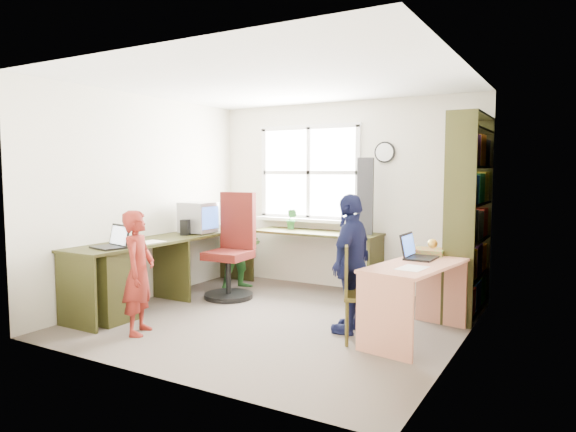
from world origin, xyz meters
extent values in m
cube|color=#4F463E|center=(0.00, 0.00, -0.01)|extent=(3.60, 3.40, 0.02)
cube|color=white|center=(0.00, 0.00, 2.41)|extent=(3.60, 3.40, 0.02)
cube|color=silver|center=(0.00, 1.71, 1.20)|extent=(3.60, 0.02, 2.40)
cube|color=silver|center=(0.00, -1.71, 1.20)|extent=(3.60, 0.02, 2.40)
cube|color=silver|center=(-1.81, 0.00, 1.20)|extent=(0.02, 3.40, 2.40)
cube|color=silver|center=(1.81, 0.00, 1.20)|extent=(0.02, 3.40, 2.40)
cube|color=white|center=(-0.50, 1.69, 1.50)|extent=(1.40, 0.01, 1.20)
cube|color=white|center=(-0.50, 1.68, 1.50)|extent=(1.48, 0.04, 1.28)
cube|color=#A07845|center=(1.79, -1.05, 1.00)|extent=(0.02, 0.82, 2.00)
sphere|color=gold|center=(1.75, -0.72, 1.00)|extent=(0.07, 0.07, 0.07)
cylinder|color=black|center=(0.55, 1.68, 1.75)|extent=(0.26, 0.03, 0.26)
cylinder|color=white|center=(0.55, 1.66, 1.75)|extent=(0.22, 0.01, 0.22)
cube|color=#333214|center=(-1.50, 0.10, 0.73)|extent=(0.60, 2.70, 0.03)
cube|color=#333214|center=(-0.25, 1.42, 0.73)|extent=(1.65, 0.56, 0.03)
cube|color=#333214|center=(-1.50, 0.10, 0.36)|extent=(0.56, 0.03, 0.72)
cube|color=#333214|center=(-1.50, -1.22, 0.36)|extent=(0.56, 0.03, 0.72)
cube|color=#333214|center=(-1.50, 1.42, 0.36)|extent=(0.56, 0.03, 0.72)
cube|color=#333214|center=(0.55, 1.42, 0.36)|extent=(0.03, 0.52, 0.72)
cube|color=#333214|center=(-1.50, -0.85, 0.36)|extent=(0.54, 0.45, 0.72)
cube|color=tan|center=(1.40, 0.11, 0.68)|extent=(0.74, 1.27, 0.03)
cube|color=tan|center=(1.31, -0.46, 0.33)|extent=(0.51, 0.11, 0.66)
cube|color=tan|center=(1.49, 0.69, 0.33)|extent=(0.51, 0.11, 0.66)
cube|color=#333214|center=(1.65, 0.68, 1.05)|extent=(0.30, 0.02, 2.10)
cube|color=#333214|center=(1.65, 1.68, 1.05)|extent=(0.30, 0.02, 2.10)
cube|color=#333214|center=(1.65, 1.18, 2.09)|extent=(0.30, 1.00, 0.02)
cube|color=#333214|center=(1.65, 1.18, 0.06)|extent=(0.30, 1.00, 0.02)
cube|color=#333214|center=(1.65, 1.18, 0.42)|extent=(0.30, 1.00, 0.02)
cube|color=#333214|center=(1.65, 1.18, 0.80)|extent=(0.30, 1.00, 0.02)
cube|color=#333214|center=(1.65, 1.18, 1.18)|extent=(0.30, 1.00, 0.02)
cube|color=#333214|center=(1.65, 1.18, 1.56)|extent=(0.30, 1.00, 0.02)
cube|color=#333214|center=(1.65, 1.18, 1.94)|extent=(0.30, 1.00, 0.02)
cube|color=#A92418|center=(1.65, 0.88, 0.21)|extent=(0.25, 0.28, 0.27)
cube|color=#184291|center=(1.65, 1.20, 0.21)|extent=(0.25, 0.30, 0.29)
cube|color=#1D7834|center=(1.65, 1.50, 0.22)|extent=(0.25, 0.26, 0.30)
cube|color=gold|center=(1.65, 0.88, 0.58)|extent=(0.25, 0.28, 0.30)
cube|color=#703078|center=(1.65, 1.20, 0.59)|extent=(0.25, 0.30, 0.32)
cube|color=orange|center=(1.65, 1.50, 0.57)|extent=(0.25, 0.26, 0.29)
cube|color=#242424|center=(1.65, 0.88, 0.97)|extent=(0.25, 0.28, 0.32)
cube|color=beige|center=(1.65, 1.20, 0.95)|extent=(0.25, 0.30, 0.29)
cube|color=#A92418|center=(1.65, 1.50, 0.96)|extent=(0.25, 0.26, 0.30)
cube|color=#184291|center=(1.65, 0.88, 1.33)|extent=(0.25, 0.28, 0.29)
cube|color=#1D7834|center=(1.65, 1.20, 1.34)|extent=(0.25, 0.30, 0.30)
cube|color=gold|center=(1.65, 1.50, 1.35)|extent=(0.25, 0.26, 0.32)
cube|color=#703078|center=(1.65, 0.88, 1.72)|extent=(0.25, 0.28, 0.30)
cube|color=orange|center=(1.65, 1.20, 1.73)|extent=(0.25, 0.30, 0.32)
cube|color=#242424|center=(1.65, 1.50, 1.71)|extent=(0.25, 0.26, 0.29)
cylinder|color=black|center=(-0.96, 0.49, 0.03)|extent=(0.62, 0.62, 0.05)
cylinder|color=black|center=(-0.96, 0.49, 0.27)|extent=(0.07, 0.07, 0.44)
cube|color=#53140F|center=(-0.96, 0.49, 0.52)|extent=(0.51, 0.51, 0.09)
cube|color=#53140F|center=(-0.98, 0.72, 0.92)|extent=(0.46, 0.12, 0.69)
cylinder|color=#453E17|center=(0.95, -0.38, 0.20)|extent=(0.04, 0.04, 0.40)
cylinder|color=#453E17|center=(1.24, -0.25, 0.20)|extent=(0.04, 0.04, 0.40)
cylinder|color=#453E17|center=(0.82, -0.08, 0.20)|extent=(0.04, 0.04, 0.40)
cylinder|color=#453E17|center=(1.11, 0.05, 0.20)|extent=(0.04, 0.04, 0.40)
cube|color=#453E17|center=(1.03, -0.17, 0.41)|extent=(0.50, 0.50, 0.04)
cube|color=#453E17|center=(0.87, -0.23, 0.65)|extent=(0.17, 0.34, 0.45)
cube|color=#9C9BA0|center=(-1.46, 0.55, 0.76)|extent=(0.29, 0.23, 0.02)
cube|color=#9C9BA0|center=(-1.46, 0.55, 0.95)|extent=(0.39, 0.35, 0.37)
cube|color=#3F72F2|center=(-1.26, 0.55, 0.95)|extent=(0.01, 0.31, 0.27)
cube|color=black|center=(-1.42, -0.88, 0.76)|extent=(0.38, 0.31, 0.02)
cube|color=black|center=(-1.39, -0.76, 0.87)|extent=(0.34, 0.13, 0.22)
cube|color=white|center=(-1.40, -0.77, 0.87)|extent=(0.30, 0.10, 0.18)
cube|color=black|center=(1.37, 0.39, 0.70)|extent=(0.26, 0.35, 0.02)
cube|color=black|center=(1.24, 0.40, 0.81)|extent=(0.07, 0.35, 0.23)
cube|color=#3F72F2|center=(1.25, 0.40, 0.81)|extent=(0.05, 0.31, 0.19)
cube|color=black|center=(-1.45, 0.30, 0.84)|extent=(0.12, 0.12, 0.19)
cube|color=black|center=(-1.47, 0.77, 0.84)|extent=(0.10, 0.10, 0.17)
cube|color=black|center=(0.38, 1.47, 1.22)|extent=(0.22, 0.21, 0.93)
cube|color=red|center=(1.37, 0.69, 0.72)|extent=(0.31, 0.31, 0.06)
cube|color=white|center=(-1.39, -0.37, 0.75)|extent=(0.25, 0.34, 0.00)
cube|color=white|center=(1.43, -0.11, 0.69)|extent=(0.24, 0.32, 0.00)
imported|color=#2F763B|center=(-0.65, 1.49, 0.89)|extent=(0.16, 0.14, 0.27)
imported|color=maroon|center=(-0.89, -1.00, 0.58)|extent=(0.43, 0.50, 1.16)
imported|color=#338036|center=(-1.13, 1.00, 0.55)|extent=(0.62, 0.67, 1.10)
imported|color=#141941|center=(0.81, 0.03, 0.66)|extent=(0.34, 0.77, 1.31)
camera|label=1|loc=(2.66, -4.40, 1.52)|focal=32.00mm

